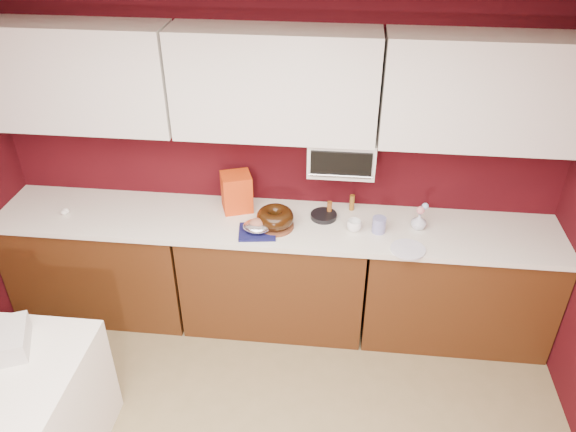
# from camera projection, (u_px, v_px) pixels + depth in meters

# --- Properties ---
(ceiling) EXTENTS (4.00, 4.50, 0.02)m
(ceiling) POSITION_uv_depth(u_px,v_px,m) (169.00, 117.00, 1.46)
(ceiling) COLOR white
(ceiling) RESTS_ON wall_back
(wall_back) EXTENTS (4.00, 0.02, 2.50)m
(wall_back) POSITION_uv_depth(u_px,v_px,m) (279.00, 157.00, 4.02)
(wall_back) COLOR #3B080D
(wall_back) RESTS_ON floor
(base_cabinet_left) EXTENTS (1.31, 0.58, 0.86)m
(base_cabinet_left) POSITION_uv_depth(u_px,v_px,m) (103.00, 262.00, 4.33)
(base_cabinet_left) COLOR #49250E
(base_cabinet_left) RESTS_ON floor
(base_cabinet_center) EXTENTS (1.31, 0.58, 0.86)m
(base_cabinet_center) POSITION_uv_depth(u_px,v_px,m) (275.00, 274.00, 4.21)
(base_cabinet_center) COLOR #49250E
(base_cabinet_center) RESTS_ON floor
(base_cabinet_right) EXTENTS (1.31, 0.58, 0.86)m
(base_cabinet_right) POSITION_uv_depth(u_px,v_px,m) (456.00, 286.00, 4.09)
(base_cabinet_right) COLOR #49250E
(base_cabinet_right) RESTS_ON floor
(countertop) EXTENTS (4.00, 0.62, 0.04)m
(countertop) POSITION_uv_depth(u_px,v_px,m) (274.00, 224.00, 3.96)
(countertop) COLOR white
(countertop) RESTS_ON base_cabinet_center
(upper_cabinet_left) EXTENTS (1.31, 0.33, 0.70)m
(upper_cabinet_left) POSITION_uv_depth(u_px,v_px,m) (73.00, 77.00, 3.68)
(upper_cabinet_left) COLOR white
(upper_cabinet_left) RESTS_ON wall_back
(upper_cabinet_center) EXTENTS (1.31, 0.33, 0.70)m
(upper_cabinet_center) POSITION_uv_depth(u_px,v_px,m) (275.00, 84.00, 3.56)
(upper_cabinet_center) COLOR white
(upper_cabinet_center) RESTS_ON wall_back
(upper_cabinet_right) EXTENTS (1.31, 0.33, 0.70)m
(upper_cabinet_right) POSITION_uv_depth(u_px,v_px,m) (490.00, 93.00, 3.44)
(upper_cabinet_right) COLOR white
(upper_cabinet_right) RESTS_ON wall_back
(toaster_oven) EXTENTS (0.45, 0.30, 0.25)m
(toaster_oven) POSITION_uv_depth(u_px,v_px,m) (342.00, 154.00, 3.79)
(toaster_oven) COLOR white
(toaster_oven) RESTS_ON upper_cabinet_center
(toaster_oven_door) EXTENTS (0.40, 0.02, 0.18)m
(toaster_oven_door) POSITION_uv_depth(u_px,v_px,m) (341.00, 165.00, 3.66)
(toaster_oven_door) COLOR black
(toaster_oven_door) RESTS_ON toaster_oven
(toaster_oven_handle) EXTENTS (0.42, 0.02, 0.02)m
(toaster_oven_handle) POSITION_uv_depth(u_px,v_px,m) (340.00, 176.00, 3.69)
(toaster_oven_handle) COLOR silver
(toaster_oven_handle) RESTS_ON toaster_oven
(dining_table) EXTENTS (1.00, 0.80, 0.75)m
(dining_table) POSITION_uv_depth(u_px,v_px,m) (5.00, 409.00, 3.25)
(dining_table) COLOR white
(dining_table) RESTS_ON floor
(cake_base) EXTENTS (0.29, 0.29, 0.02)m
(cake_base) POSITION_uv_depth(u_px,v_px,m) (275.00, 226.00, 3.89)
(cake_base) COLOR brown
(cake_base) RESTS_ON countertop
(bundt_cake) EXTENTS (0.29, 0.29, 0.10)m
(bundt_cake) POSITION_uv_depth(u_px,v_px,m) (275.00, 217.00, 3.85)
(bundt_cake) COLOR black
(bundt_cake) RESTS_ON cake_base
(navy_towel) EXTENTS (0.28, 0.24, 0.02)m
(navy_towel) POSITION_uv_depth(u_px,v_px,m) (257.00, 232.00, 3.83)
(navy_towel) COLOR #121344
(navy_towel) RESTS_ON countertop
(foil_ham_nest) EXTENTS (0.20, 0.17, 0.07)m
(foil_ham_nest) POSITION_uv_depth(u_px,v_px,m) (257.00, 226.00, 3.80)
(foil_ham_nest) COLOR white
(foil_ham_nest) RESTS_ON navy_towel
(roasted_ham) EXTENTS (0.10, 0.09, 0.07)m
(roasted_ham) POSITION_uv_depth(u_px,v_px,m) (257.00, 223.00, 3.79)
(roasted_ham) COLOR #A5634B
(roasted_ham) RESTS_ON foil_ham_nest
(pandoro_box) EXTENTS (0.26, 0.25, 0.28)m
(pandoro_box) POSITION_uv_depth(u_px,v_px,m) (237.00, 192.00, 4.02)
(pandoro_box) COLOR #B61B0C
(pandoro_box) RESTS_ON countertop
(dark_pan) EXTENTS (0.24, 0.24, 0.03)m
(dark_pan) POSITION_uv_depth(u_px,v_px,m) (324.00, 216.00, 3.99)
(dark_pan) COLOR black
(dark_pan) RESTS_ON countertop
(coffee_mug) EXTENTS (0.12, 0.12, 0.10)m
(coffee_mug) POSITION_uv_depth(u_px,v_px,m) (354.00, 225.00, 3.83)
(coffee_mug) COLOR white
(coffee_mug) RESTS_ON countertop
(blue_jar) EXTENTS (0.10, 0.10, 0.11)m
(blue_jar) POSITION_uv_depth(u_px,v_px,m) (379.00, 225.00, 3.82)
(blue_jar) COLOR navy
(blue_jar) RESTS_ON countertop
(flower_vase) EXTENTS (0.09, 0.09, 0.13)m
(flower_vase) POSITION_uv_depth(u_px,v_px,m) (419.00, 221.00, 3.85)
(flower_vase) COLOR silver
(flower_vase) RESTS_ON countertop
(flower_pink) EXTENTS (0.06, 0.06, 0.06)m
(flower_pink) POSITION_uv_depth(u_px,v_px,m) (421.00, 210.00, 3.80)
(flower_pink) COLOR #D77C80
(flower_pink) RESTS_ON flower_vase
(flower_blue) EXTENTS (0.05, 0.05, 0.05)m
(flower_blue) POSITION_uv_depth(u_px,v_px,m) (425.00, 206.00, 3.81)
(flower_blue) COLOR #95C3EF
(flower_blue) RESTS_ON flower_vase
(china_plate) EXTENTS (0.28, 0.28, 0.01)m
(china_plate) POSITION_uv_depth(u_px,v_px,m) (408.00, 249.00, 3.67)
(china_plate) COLOR white
(china_plate) RESTS_ON countertop
(amber_bottle) EXTENTS (0.05, 0.05, 0.11)m
(amber_bottle) POSITION_uv_depth(u_px,v_px,m) (329.00, 208.00, 4.00)
(amber_bottle) COLOR brown
(amber_bottle) RESTS_ON countertop
(egg_left) EXTENTS (0.06, 0.05, 0.04)m
(egg_left) POSITION_uv_depth(u_px,v_px,m) (66.00, 211.00, 4.03)
(egg_left) COLOR white
(egg_left) RESTS_ON countertop
(egg_right) EXTENTS (0.06, 0.05, 0.04)m
(egg_right) POSITION_uv_depth(u_px,v_px,m) (64.00, 212.00, 4.02)
(egg_right) COLOR white
(egg_right) RESTS_ON countertop
(amber_bottle_tall) EXTENTS (0.04, 0.04, 0.12)m
(amber_bottle_tall) POSITION_uv_depth(u_px,v_px,m) (352.00, 203.00, 4.05)
(amber_bottle_tall) COLOR brown
(amber_bottle_tall) RESTS_ON countertop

